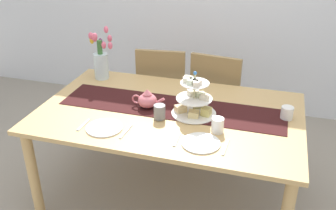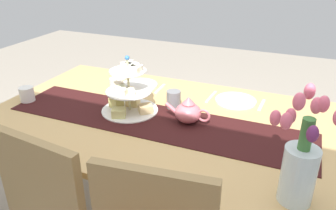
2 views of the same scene
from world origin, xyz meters
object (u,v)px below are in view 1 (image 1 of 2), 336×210
Objects in this scene: mug_grey at (160,112)px; dinner_plate_left at (104,128)px; dining_table at (169,121)px; chair_right at (218,96)px; knife_left at (126,131)px; fork_right at (177,140)px; fork_left at (84,125)px; tiered_cake_stand at (194,101)px; tulip_vase at (101,60)px; teapot at (147,100)px; knife_right at (225,147)px; dinner_plate_right at (201,143)px; cream_jug at (287,113)px; chair_left at (163,90)px; mug_white_text at (218,125)px.

dinner_plate_left is at bearing -143.45° from mug_grey.
dining_table is 0.81m from chair_right.
fork_right is (0.33, 0.00, 0.00)m from knife_left.
fork_left is at bearing -143.62° from dining_table.
knife_left is (0.29, 0.00, 0.00)m from fork_left.
dinner_plate_left is (-0.49, -0.35, -0.09)m from tiered_cake_stand.
tulip_vase is at bearing 138.48° from fork_right.
teapot is (-0.16, 0.00, 0.14)m from dining_table.
mug_grey reaches higher than fork_right.
knife_right is (0.76, 0.00, -0.00)m from dinner_plate_left.
dinner_plate_left is 1.00× the size of dinner_plate_right.
tiered_cake_stand is 1.32× the size of dinner_plate_right.
dinner_plate_right is (-0.47, -0.46, -0.04)m from cream_jug.
fork_left is 0.62m from fork_right.
chair_left is 3.82× the size of teapot.
tulip_vase reaches higher than dinner_plate_left.
dinner_plate_left reaches higher than dining_table.
teapot is 1.04× the size of dinner_plate_left.
dinner_plate_left is at bearing -166.84° from mug_white_text.
knife_right is at bearing -64.53° from mug_white_text.
cream_jug is 1.18m from dinner_plate_left.
chair_right reaches higher than dinner_plate_left.
chair_right reaches higher than mug_white_text.
teapot is (0.13, -0.77, 0.28)m from chair_left.
dining_table is 7.45× the size of teapot.
mug_white_text is (0.15, -0.96, 0.27)m from chair_right.
chair_right reaches higher than knife_right.
knife_left is at bearing 180.00° from knife_right.
mug_grey reaches higher than fork_left.
dinner_plate_left is 2.42× the size of mug_grey.
fork_right is at bearing -48.44° from teapot.
cream_jug is at bearing 54.22° from knife_right.
chair_left is 1.27m from cream_jug.
fork_left reaches higher than dining_table.
teapot is at bearing -80.52° from chair_left.
tulip_vase reaches higher than cream_jug.
fork_left is 0.88× the size of knife_right.
knife_left is (-0.39, -1.12, 0.22)m from chair_right.
dining_table is 11.84× the size of fork_right.
fork_right is 1.58× the size of mug_white_text.
fork_left and knife_left have the same top height.
mug_white_text is at bearing -55.93° from chair_left.
fork_left is at bearing -151.42° from tiered_cake_stand.
chair_left is at bearing 124.07° from mug_white_text.
tiered_cake_stand is at bearing 0.55° from teapot.
chair_left reaches higher than fork_right.
dinner_plate_right is at bearing -37.02° from tulip_vase.
mug_white_text is (0.52, -0.19, -0.01)m from teapot.
tiered_cake_stand reaches higher than chair_right.
tiered_cake_stand is 0.61m from dinner_plate_left.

